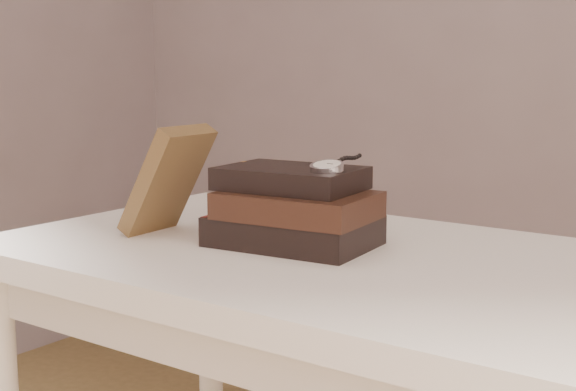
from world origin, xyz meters
The scene contains 5 objects.
table centered at (0.00, 0.35, 0.66)m, with size 1.00×0.60×0.75m.
book_stack centered at (-0.06, 0.35, 0.80)m, with size 0.25×0.18×0.12m.
journal centered at (-0.27, 0.30, 0.84)m, with size 0.03×0.12×0.19m, color #45301A.
pocket_watch centered at (0.01, 0.35, 0.88)m, with size 0.05×0.15×0.02m.
eyeglasses centered at (-0.15, 0.42, 0.82)m, with size 0.11×0.12×0.05m.
Camera 1 is at (0.62, -0.61, 1.02)m, focal length 49.62 mm.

